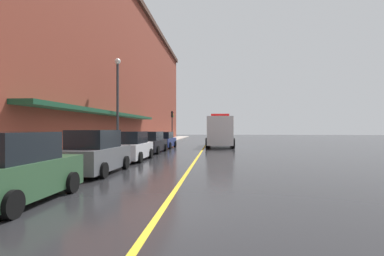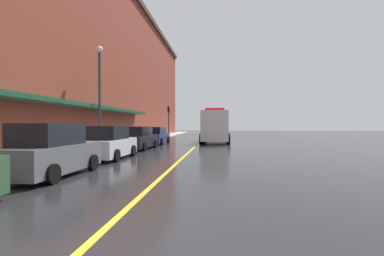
{
  "view_description": "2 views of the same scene",
  "coord_description": "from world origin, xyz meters",
  "px_view_note": "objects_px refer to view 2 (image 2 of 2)",
  "views": [
    {
      "loc": [
        1.34,
        -6.92,
        1.99
      ],
      "look_at": [
        -0.79,
        18.05,
        1.99
      ],
      "focal_mm": 27.93,
      "sensor_mm": 36.0,
      "label": 1
    },
    {
      "loc": [
        2.03,
        -3.79,
        1.87
      ],
      "look_at": [
        -0.72,
        24.52,
        1.48
      ],
      "focal_mm": 26.34,
      "sensor_mm": 36.0,
      "label": 2
    }
  ],
  "objects_px": {
    "traffic_light_near": "(169,115)",
    "parked_car_2": "(108,143)",
    "parked_car_3": "(138,138)",
    "box_truck": "(216,127)",
    "parked_car_4": "(156,136)",
    "parked_car_1": "(51,152)",
    "parking_meter_0": "(142,133)",
    "street_lamp_left": "(100,86)"
  },
  "relations": [
    {
      "from": "parked_car_2",
      "to": "parking_meter_0",
      "type": "bearing_deg",
      "value": 6.93
    },
    {
      "from": "parked_car_4",
      "to": "box_truck",
      "type": "bearing_deg",
      "value": -63.87
    },
    {
      "from": "parked_car_3",
      "to": "parked_car_4",
      "type": "distance_m",
      "value": 5.64
    },
    {
      "from": "parked_car_1",
      "to": "parking_meter_0",
      "type": "xyz_separation_m",
      "value": [
        -1.37,
        16.88,
        0.18
      ]
    },
    {
      "from": "traffic_light_near",
      "to": "parked_car_2",
      "type": "bearing_deg",
      "value": -87.08
    },
    {
      "from": "parked_car_2",
      "to": "street_lamp_left",
      "type": "height_order",
      "value": "street_lamp_left"
    },
    {
      "from": "parked_car_3",
      "to": "box_truck",
      "type": "relative_size",
      "value": 0.64
    },
    {
      "from": "parked_car_4",
      "to": "parking_meter_0",
      "type": "distance_m",
      "value": 1.44
    },
    {
      "from": "parked_car_1",
      "to": "parking_meter_0",
      "type": "distance_m",
      "value": 16.94
    },
    {
      "from": "parked_car_3",
      "to": "street_lamp_left",
      "type": "height_order",
      "value": "street_lamp_left"
    },
    {
      "from": "parked_car_2",
      "to": "parked_car_4",
      "type": "xyz_separation_m",
      "value": [
        0.02,
        11.48,
        -0.07
      ]
    },
    {
      "from": "parked_car_3",
      "to": "parking_meter_0",
      "type": "relative_size",
      "value": 3.64
    },
    {
      "from": "parked_car_3",
      "to": "parked_car_4",
      "type": "xyz_separation_m",
      "value": [
        0.04,
        5.64,
        -0.04
      ]
    },
    {
      "from": "parked_car_3",
      "to": "box_truck",
      "type": "height_order",
      "value": "box_truck"
    },
    {
      "from": "parking_meter_0",
      "to": "street_lamp_left",
      "type": "distance_m",
      "value": 8.94
    },
    {
      "from": "parked_car_1",
      "to": "parked_car_4",
      "type": "relative_size",
      "value": 0.92
    },
    {
      "from": "parked_car_2",
      "to": "box_truck",
      "type": "distance_m",
      "value": 15.17
    },
    {
      "from": "traffic_light_near",
      "to": "parked_car_4",
      "type": "bearing_deg",
      "value": -84.64
    },
    {
      "from": "parked_car_4",
      "to": "box_truck",
      "type": "relative_size",
      "value": 0.63
    },
    {
      "from": "parked_car_4",
      "to": "street_lamp_left",
      "type": "bearing_deg",
      "value": 167.59
    },
    {
      "from": "parking_meter_0",
      "to": "parked_car_2",
      "type": "bearing_deg",
      "value": -83.36
    },
    {
      "from": "parked_car_4",
      "to": "parking_meter_0",
      "type": "xyz_separation_m",
      "value": [
        -1.38,
        0.24,
        0.3
      ]
    },
    {
      "from": "parked_car_3",
      "to": "box_truck",
      "type": "xyz_separation_m",
      "value": [
        5.65,
        8.21,
        0.8
      ]
    },
    {
      "from": "street_lamp_left",
      "to": "parked_car_3",
      "type": "bearing_deg",
      "value": 51.0
    },
    {
      "from": "parked_car_1",
      "to": "traffic_light_near",
      "type": "xyz_separation_m",
      "value": [
        -1.31,
        30.74,
        2.28
      ]
    },
    {
      "from": "parked_car_2",
      "to": "parked_car_1",
      "type": "bearing_deg",
      "value": -179.63
    },
    {
      "from": "parking_meter_0",
      "to": "street_lamp_left",
      "type": "height_order",
      "value": "street_lamp_left"
    },
    {
      "from": "parked_car_4",
      "to": "street_lamp_left",
      "type": "relative_size",
      "value": 0.68
    },
    {
      "from": "parked_car_2",
      "to": "parked_car_3",
      "type": "bearing_deg",
      "value": 0.53
    },
    {
      "from": "parked_car_4",
      "to": "parked_car_1",
      "type": "bearing_deg",
      "value": -178.58
    },
    {
      "from": "parked_car_1",
      "to": "parked_car_4",
      "type": "xyz_separation_m",
      "value": [
        0.01,
        16.64,
        -0.12
      ]
    },
    {
      "from": "parked_car_3",
      "to": "box_truck",
      "type": "bearing_deg",
      "value": -33.0
    },
    {
      "from": "parked_car_1",
      "to": "street_lamp_left",
      "type": "distance_m",
      "value": 9.51
    },
    {
      "from": "parked_car_1",
      "to": "traffic_light_near",
      "type": "bearing_deg",
      "value": 3.55
    },
    {
      "from": "parked_car_3",
      "to": "traffic_light_near",
      "type": "height_order",
      "value": "traffic_light_near"
    },
    {
      "from": "parked_car_4",
      "to": "box_truck",
      "type": "distance_m",
      "value": 6.23
    },
    {
      "from": "parked_car_1",
      "to": "street_lamp_left",
      "type": "bearing_deg",
      "value": 14.01
    },
    {
      "from": "parked_car_4",
      "to": "street_lamp_left",
      "type": "distance_m",
      "value": 9.04
    },
    {
      "from": "parked_car_1",
      "to": "parked_car_4",
      "type": "bearing_deg",
      "value": 1.07
    },
    {
      "from": "parked_car_2",
      "to": "box_truck",
      "type": "relative_size",
      "value": 0.57
    },
    {
      "from": "parked_car_1",
      "to": "traffic_light_near",
      "type": "height_order",
      "value": "traffic_light_near"
    },
    {
      "from": "parked_car_1",
      "to": "parked_car_4",
      "type": "distance_m",
      "value": 16.64
    }
  ]
}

